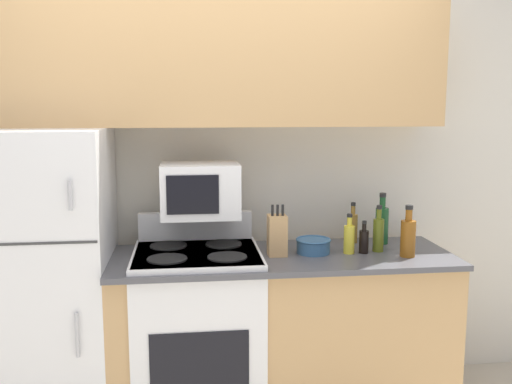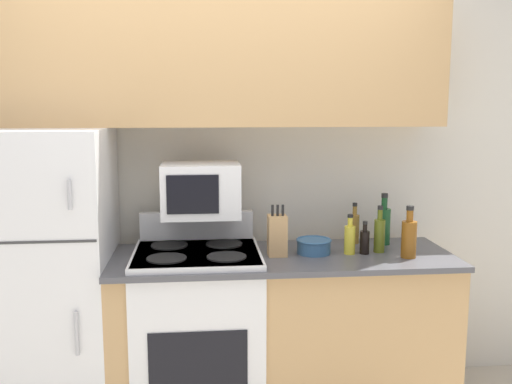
% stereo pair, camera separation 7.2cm
% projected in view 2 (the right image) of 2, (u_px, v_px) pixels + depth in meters
% --- Properties ---
extents(wall_back, '(8.00, 0.05, 2.55)m').
position_uv_depth(wall_back, '(218.00, 180.00, 3.46)').
color(wall_back, silver).
rests_on(wall_back, ground_plane).
extents(lower_cabinets, '(1.85, 0.66, 0.92)m').
position_uv_depth(lower_cabinets, '(282.00, 334.00, 3.18)').
color(lower_cabinets, tan).
rests_on(lower_cabinets, ground_plane).
extents(refrigerator, '(0.67, 0.74, 1.61)m').
position_uv_depth(refrigerator, '(49.00, 279.00, 3.05)').
color(refrigerator, white).
rests_on(refrigerator, ground_plane).
extents(upper_cabinets, '(2.52, 0.35, 0.74)m').
position_uv_depth(upper_cabinets, '(218.00, 59.00, 3.15)').
color(upper_cabinets, tan).
rests_on(upper_cabinets, refrigerator).
extents(stove, '(0.68, 0.64, 1.11)m').
position_uv_depth(stove, '(198.00, 333.00, 3.12)').
color(stove, white).
rests_on(stove, ground_plane).
extents(microwave, '(0.43, 0.33, 0.29)m').
position_uv_depth(microwave, '(201.00, 190.00, 3.14)').
color(microwave, white).
rests_on(microwave, stove).
extents(knife_block, '(0.10, 0.11, 0.28)m').
position_uv_depth(knife_block, '(277.00, 235.00, 3.07)').
color(knife_block, tan).
rests_on(knife_block, lower_cabinets).
extents(bowl, '(0.19, 0.19, 0.08)m').
position_uv_depth(bowl, '(314.00, 246.00, 3.12)').
color(bowl, '#335B84').
rests_on(bowl, lower_cabinets).
extents(bottle_cooking_spray, '(0.06, 0.06, 0.22)m').
position_uv_depth(bottle_cooking_spray, '(350.00, 238.00, 3.10)').
color(bottle_cooking_spray, gold).
rests_on(bottle_cooking_spray, lower_cabinets).
extents(bottle_olive_oil, '(0.06, 0.06, 0.26)m').
position_uv_depth(bottle_olive_oil, '(379.00, 234.00, 3.14)').
color(bottle_olive_oil, '#5B6619').
rests_on(bottle_olive_oil, lower_cabinets).
extents(bottle_whiskey, '(0.08, 0.08, 0.28)m').
position_uv_depth(bottle_whiskey, '(409.00, 237.00, 3.03)').
color(bottle_whiskey, brown).
rests_on(bottle_whiskey, lower_cabinets).
extents(bottle_wine_green, '(0.08, 0.08, 0.30)m').
position_uv_depth(bottle_wine_green, '(384.00, 224.00, 3.31)').
color(bottle_wine_green, '#194C23').
rests_on(bottle_wine_green, lower_cabinets).
extents(bottle_soy_sauce, '(0.05, 0.05, 0.18)m').
position_uv_depth(bottle_soy_sauce, '(365.00, 241.00, 3.11)').
color(bottle_soy_sauce, black).
rests_on(bottle_soy_sauce, lower_cabinets).
extents(bottle_vinegar, '(0.06, 0.06, 0.24)m').
position_uv_depth(bottle_vinegar, '(354.00, 227.00, 3.34)').
color(bottle_vinegar, olive).
rests_on(bottle_vinegar, lower_cabinets).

